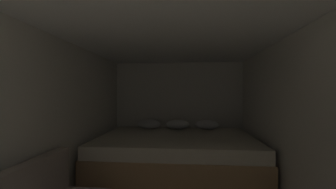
{
  "coord_description": "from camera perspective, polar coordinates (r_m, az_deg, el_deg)",
  "views": [
    {
      "loc": [
        0.17,
        -0.22,
        1.37
      ],
      "look_at": [
        -0.09,
        2.77,
        1.37
      ],
      "focal_mm": 22.46,
      "sensor_mm": 36.0,
      "label": 1
    }
  ],
  "objects": [
    {
      "name": "bed",
      "position": [
        3.64,
        2.21,
        -16.16
      ],
      "size": [
        2.52,
        1.75,
        0.86
      ],
      "color": "tan",
      "rests_on": "ground"
    },
    {
      "name": "wall_right",
      "position": [
        2.42,
        34.45,
        -8.35
      ],
      "size": [
        0.05,
        4.63,
        2.03
      ],
      "primitive_type": "cube",
      "color": "silver",
      "rests_on": "ground"
    },
    {
      "name": "ceiling_slab",
      "position": [
        2.2,
        0.35,
        18.32
      ],
      "size": [
        2.74,
        4.63,
        0.05
      ],
      "primitive_type": "cube",
      "color": "white",
      "rests_on": "wall_left"
    },
    {
      "name": "wall_left",
      "position": [
        2.6,
        -31.04,
        -7.76
      ],
      "size": [
        0.05,
        4.63,
        2.03
      ],
      "primitive_type": "cube",
      "color": "silver",
      "rests_on": "ground"
    },
    {
      "name": "wall_back",
      "position": [
        4.44,
        2.8,
        -4.46
      ],
      "size": [
        2.74,
        0.05,
        2.03
      ],
      "primitive_type": "cube",
      "color": "silver",
      "rests_on": "ground"
    }
  ]
}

